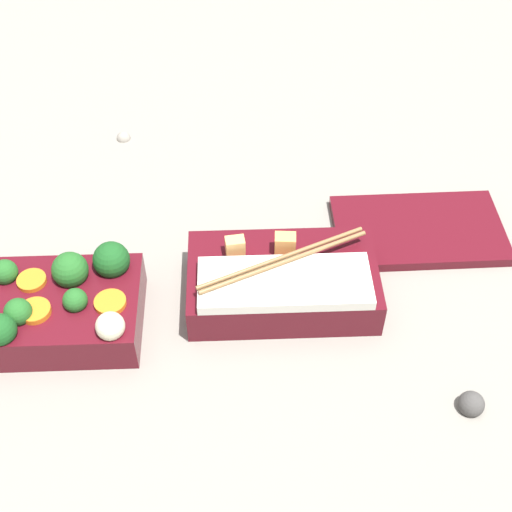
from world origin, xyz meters
name	(u,v)px	position (x,y,z in m)	size (l,w,h in m)	color
ground_plane	(167,305)	(0.00, 0.00, 0.00)	(3.00, 3.00, 0.00)	gray
bento_tray_vegetable	(47,307)	(-0.12, -0.02, 0.03)	(0.21, 0.13, 0.08)	#510F19
bento_tray_rice	(282,282)	(0.13, 0.01, 0.03)	(0.21, 0.12, 0.07)	#510F19
bento_lid	(418,230)	(0.31, 0.10, 0.01)	(0.21, 0.12, 0.01)	#510F19
pebble_0	(471,404)	(0.31, -0.14, 0.01)	(0.03, 0.03, 0.03)	#474442
pebble_1	(123,136)	(-0.08, 0.31, 0.00)	(0.02, 0.02, 0.02)	gray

